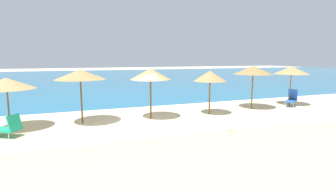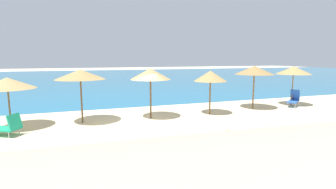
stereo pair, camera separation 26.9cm
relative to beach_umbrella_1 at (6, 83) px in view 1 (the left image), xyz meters
The scene contains 11 objects.
ground_plane 6.49m from the beach_umbrella_1, 17.86° to the right, with size 160.00×160.00×0.00m, color beige.
sea_water 32.23m from the beach_umbrella_1, 79.57° to the left, with size 160.00×56.82×0.01m, color #1E6B93.
beach_umbrella_1 is the anchor object (origin of this frame).
beach_umbrella_2 3.25m from the beach_umbrella_1, ahead, with size 2.50×2.50×2.76m.
beach_umbrella_3 6.88m from the beach_umbrella_1, ahead, with size 2.24×2.24×2.78m.
beach_umbrella_4 10.48m from the beach_umbrella_1, ahead, with size 1.94×1.94×2.60m.
beach_umbrella_5 14.01m from the beach_umbrella_1, ahead, with size 2.51×2.51×2.82m.
beach_umbrella_6 17.34m from the beach_umbrella_1, ahead, with size 2.36×2.36×2.76m.
lounge_chair_0 17.22m from the beach_umbrella_1, ahead, with size 1.43×1.23×1.15m.
lounge_chair_2 2.17m from the beach_umbrella_1, 86.93° to the right, with size 1.67×1.36×0.98m.
beach_ball 10.34m from the beach_umbrella_1, 27.94° to the right, with size 0.36×0.36×0.36m, color yellow.
Camera 1 is at (-2.86, -11.57, 3.32)m, focal length 27.06 mm.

